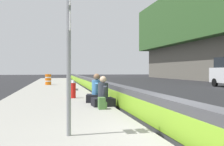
% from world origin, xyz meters
% --- Properties ---
extents(ground_plane, '(160.00, 160.00, 0.00)m').
position_xyz_m(ground_plane, '(0.00, 0.00, 0.00)').
color(ground_plane, '#232326').
rests_on(ground_plane, ground).
extents(sidewalk_strip, '(80.00, 4.40, 0.14)m').
position_xyz_m(sidewalk_strip, '(0.00, 2.65, 0.07)').
color(sidewalk_strip, gray).
rests_on(sidewalk_strip, ground_plane).
extents(jersey_barrier, '(76.00, 0.45, 0.85)m').
position_xyz_m(jersey_barrier, '(0.00, 0.00, 0.42)').
color(jersey_barrier, '#47474C').
rests_on(jersey_barrier, ground_plane).
extents(route_sign_post, '(0.44, 0.09, 3.60)m').
position_xyz_m(route_sign_post, '(0.30, 2.23, 2.23)').
color(route_sign_post, gray).
rests_on(route_sign_post, sidewalk_strip).
extents(fire_hydrant, '(0.26, 0.46, 0.88)m').
position_xyz_m(fire_hydrant, '(7.71, 1.69, 0.59)').
color(fire_hydrant, red).
rests_on(fire_hydrant, sidewalk_strip).
extents(seated_person_foreground, '(0.73, 0.84, 1.10)m').
position_xyz_m(seated_person_foreground, '(4.64, 0.79, 0.48)').
color(seated_person_foreground, black).
rests_on(seated_person_foreground, sidewalk_strip).
extents(seated_person_middle, '(0.86, 0.96, 1.18)m').
position_xyz_m(seated_person_middle, '(5.92, 0.83, 0.51)').
color(seated_person_middle, black).
rests_on(seated_person_middle, sidewalk_strip).
extents(backpack, '(0.32, 0.28, 0.40)m').
position_xyz_m(backpack, '(3.85, 0.96, 0.33)').
color(backpack, '#4C7A3D').
rests_on(backpack, sidewalk_strip).
extents(construction_barrel, '(0.54, 0.54, 0.95)m').
position_xyz_m(construction_barrel, '(19.64, 3.15, 0.62)').
color(construction_barrel, orange).
rests_on(construction_barrel, sidewalk_strip).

